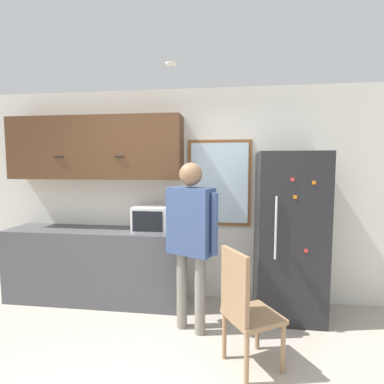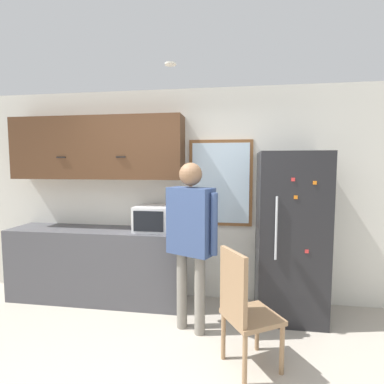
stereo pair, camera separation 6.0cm
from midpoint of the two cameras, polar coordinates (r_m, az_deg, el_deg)
name	(u,v)px [view 2 (the right image)]	position (r m, az deg, el deg)	size (l,w,h in m)	color
back_wall	(183,195)	(3.92, -1.23, -0.53)	(6.00, 0.06, 2.70)	silver
counter	(97,264)	(4.15, -17.30, -13.00)	(2.23, 0.56, 0.92)	#4C4C51
upper_cabinets	(97,148)	(4.05, -17.22, 7.97)	(2.23, 0.37, 0.79)	#51331E
microwave	(157,218)	(3.74, -6.26, -5.01)	(0.52, 0.43, 0.31)	white
person	(191,229)	(3.09, 0.30, -7.05)	(0.57, 0.39, 1.76)	gray
refrigerator	(290,235)	(3.62, 18.65, -7.83)	(0.73, 0.70, 1.88)	#232326
chair	(243,306)	(2.73, 10.37, -20.57)	(0.57, 0.57, 1.04)	#997551
window	(221,183)	(3.81, 5.91, 1.71)	(0.80, 0.05, 1.09)	brown
ceiling_light	(171,64)	(3.05, -3.50, 23.16)	(0.11, 0.11, 0.01)	white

